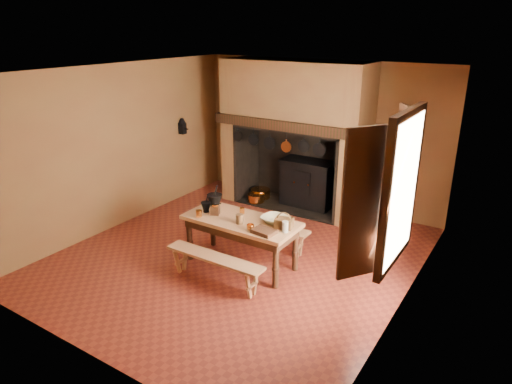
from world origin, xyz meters
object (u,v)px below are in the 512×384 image
iron_range (308,183)px  bench_front (215,263)px  mixing_bowl (274,219)px  wicker_basket (284,223)px  work_table (241,226)px  coffee_grinder (215,210)px

iron_range → bench_front: iron_range is taller
iron_range → mixing_bowl: size_ratio=4.44×
wicker_basket → work_table: bearing=174.0°
iron_range → work_table: iron_range is taller
wicker_basket → bench_front: bearing=-145.3°
work_table → coffee_grinder: bearing=-172.9°
work_table → coffee_grinder: coffee_grinder is taller
work_table → bench_front: work_table is taller
work_table → iron_range: bearing=94.9°
iron_range → wicker_basket: size_ratio=5.78×
bench_front → mixing_bowl: mixing_bowl is taller
mixing_bowl → wicker_basket: wicker_basket is taller
mixing_bowl → wicker_basket: 0.23m
iron_range → bench_front: 3.31m
work_table → mixing_bowl: size_ratio=4.72×
work_table → mixing_bowl: mixing_bowl is taller
bench_front → wicker_basket: bearing=47.5°
bench_front → coffee_grinder: (-0.43, 0.60, 0.49)m
bench_front → iron_range: bearing=93.9°
bench_front → wicker_basket: size_ratio=5.44×
iron_range → coffee_grinder: (-0.20, -2.70, 0.33)m
iron_range → mixing_bowl: iron_range is taller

